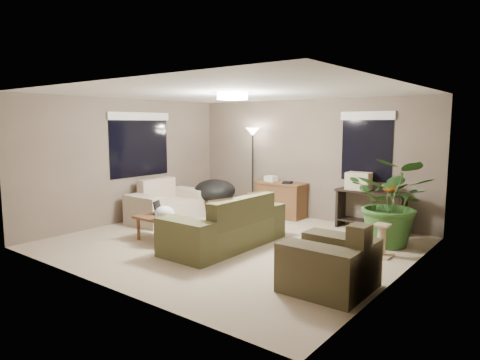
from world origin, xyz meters
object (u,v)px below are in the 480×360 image
Objects in this scene: main_sofa at (227,229)px; armchair at (331,265)px; loveseat at (167,206)px; console_table at (370,207)px; floor_lamp at (253,142)px; coffee_table at (163,221)px; papasan_chair at (215,195)px; houseplant at (393,212)px; desk at (281,199)px; cat_scratching_post at (381,242)px.

main_sofa is 2.24m from armchair.
loveseat reaches higher than console_table.
armchair is 0.77× the size of console_table.
loveseat is 2.37m from floor_lamp.
papasan_chair is at bearing 107.60° from coffee_table.
papasan_chair is (0.48, 0.96, 0.17)m from loveseat.
houseplant is at bearing -12.89° from floor_lamp.
houseplant is (3.42, -0.78, -1.03)m from floor_lamp.
loveseat reaches higher than coffee_table.
desk is 0.85× the size of console_table.
coffee_table is 0.68× the size of houseplant.
armchair is at bearing -16.34° from main_sofa.
console_table is (3.64, 1.79, 0.14)m from loveseat.
console_table is (1.96, 0.05, 0.06)m from desk.
papasan_chair is at bearing 170.82° from cat_scratching_post.
desk is 0.75× the size of houseplant.
papasan_chair is at bearing 135.96° from main_sofa.
loveseat is 1.09m from papasan_chair.
coffee_table is at bearing -100.52° from desk.
coffee_table is at bearing -85.28° from floor_lamp.
cat_scratching_post is (3.24, 1.46, -0.14)m from coffee_table.
main_sofa is at bearing -119.88° from console_table.
console_table is 2.97m from floor_lamp.
main_sofa is at bearing -44.04° from papasan_chair.
cat_scratching_post is at bearing 88.97° from armchair.
houseplant reaches higher than console_table.
floor_lamp is (0.91, 1.77, 1.30)m from loveseat.
floor_lamp is at bearing 117.71° from main_sofa.
armchair is 0.91× the size of desk.
floor_lamp is 3.65m from houseplant.
houseplant is (0.68, -0.81, 0.13)m from console_table.
armchair is at bearing -77.16° from console_table.
houseplant reaches higher than coffee_table.
loveseat is 1.60× the size of coffee_table.
console_table is 0.89× the size of houseplant.
cat_scratching_post is (0.74, -1.46, -0.22)m from console_table.
floor_lamp is 4.01m from cat_scratching_post.
coffee_table is 2.00× the size of cat_scratching_post.
console_table is 0.68× the size of floor_lamp.
floor_lamp is 1.30× the size of houseplant.
loveseat is at bearing -116.74° from papasan_chair.
houseplant is at bearing 95.30° from cat_scratching_post.
houseplant reaches higher than desk.
cat_scratching_post is at bearing -84.70° from houseplant.
papasan_chair is 0.56× the size of floor_lamp.
houseplant is (3.18, 2.11, 0.21)m from coffee_table.
loveseat is 1.61m from coffee_table.
main_sofa is 4.40× the size of cat_scratching_post.
floor_lamp is at bearing 138.01° from armchair.
papasan_chair is 3.96m from cat_scratching_post.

